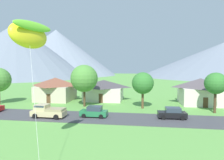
{
  "coord_description": "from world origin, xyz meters",
  "views": [
    {
      "loc": [
        1.79,
        -2.86,
        8.04
      ],
      "look_at": [
        -1.62,
        20.1,
        6.35
      ],
      "focal_mm": 31.65,
      "sensor_mm": 36.0,
      "label": 1
    }
  ],
  "objects_px": {
    "pickup_truck_sand_west_side": "(48,111)",
    "house_right_center": "(56,89)",
    "parked_car_black_east_end": "(172,113)",
    "house_leftmost": "(104,90)",
    "parked_car_green_mid_east": "(94,112)",
    "tree_near_left": "(216,84)",
    "kite_flyer_with_kite": "(30,35)",
    "house_rightmost": "(200,91)",
    "tree_right_of_center": "(143,83)",
    "tree_center": "(84,78)"
  },
  "relations": [
    {
      "from": "parked_car_black_east_end",
      "to": "kite_flyer_with_kite",
      "type": "relative_size",
      "value": 0.36
    },
    {
      "from": "house_rightmost",
      "to": "tree_right_of_center",
      "type": "distance_m",
      "value": 13.42
    },
    {
      "from": "house_leftmost",
      "to": "house_right_center",
      "type": "distance_m",
      "value": 11.16
    },
    {
      "from": "parked_car_black_east_end",
      "to": "house_right_center",
      "type": "bearing_deg",
      "value": 152.49
    },
    {
      "from": "parked_car_green_mid_east",
      "to": "parked_car_black_east_end",
      "type": "distance_m",
      "value": 11.93
    },
    {
      "from": "house_right_center",
      "to": "kite_flyer_with_kite",
      "type": "height_order",
      "value": "kite_flyer_with_kite"
    },
    {
      "from": "tree_right_of_center",
      "to": "parked_car_green_mid_east",
      "type": "xyz_separation_m",
      "value": [
        -7.52,
        -7.59,
        -3.9
      ]
    },
    {
      "from": "house_leftmost",
      "to": "tree_right_of_center",
      "type": "bearing_deg",
      "value": -40.75
    },
    {
      "from": "house_leftmost",
      "to": "house_rightmost",
      "type": "relative_size",
      "value": 1.08
    },
    {
      "from": "parked_car_black_east_end",
      "to": "pickup_truck_sand_west_side",
      "type": "relative_size",
      "value": 0.81
    },
    {
      "from": "house_right_center",
      "to": "tree_near_left",
      "type": "distance_m",
      "value": 33.06
    },
    {
      "from": "house_leftmost",
      "to": "house_rightmost",
      "type": "height_order",
      "value": "house_rightmost"
    },
    {
      "from": "tree_center",
      "to": "parked_car_black_east_end",
      "type": "xyz_separation_m",
      "value": [
        15.72,
        -6.87,
        -4.68
      ]
    },
    {
      "from": "pickup_truck_sand_west_side",
      "to": "house_right_center",
      "type": "bearing_deg",
      "value": 110.03
    },
    {
      "from": "tree_near_left",
      "to": "kite_flyer_with_kite",
      "type": "xyz_separation_m",
      "value": [
        -21.71,
        -19.9,
        5.53
      ]
    },
    {
      "from": "pickup_truck_sand_west_side",
      "to": "kite_flyer_with_kite",
      "type": "height_order",
      "value": "kite_flyer_with_kite"
    },
    {
      "from": "tree_right_of_center",
      "to": "parked_car_black_east_end",
      "type": "height_order",
      "value": "tree_right_of_center"
    },
    {
      "from": "parked_car_green_mid_east",
      "to": "house_right_center",
      "type": "bearing_deg",
      "value": 132.63
    },
    {
      "from": "house_rightmost",
      "to": "tree_right_of_center",
      "type": "height_order",
      "value": "tree_right_of_center"
    },
    {
      "from": "parked_car_black_east_end",
      "to": "house_rightmost",
      "type": "bearing_deg",
      "value": 59.32
    },
    {
      "from": "house_leftmost",
      "to": "house_rightmost",
      "type": "xyz_separation_m",
      "value": [
        20.81,
        -1.8,
        0.36
      ]
    },
    {
      "from": "house_right_center",
      "to": "kite_flyer_with_kite",
      "type": "relative_size",
      "value": 0.71
    },
    {
      "from": "house_right_center",
      "to": "parked_car_black_east_end",
      "type": "relative_size",
      "value": 1.97
    },
    {
      "from": "parked_car_green_mid_east",
      "to": "kite_flyer_with_kite",
      "type": "bearing_deg",
      "value": -98.21
    },
    {
      "from": "tree_center",
      "to": "parked_car_black_east_end",
      "type": "bearing_deg",
      "value": -23.61
    },
    {
      "from": "tree_near_left",
      "to": "parked_car_green_mid_east",
      "type": "bearing_deg",
      "value": -163.56
    },
    {
      "from": "tree_right_of_center",
      "to": "kite_flyer_with_kite",
      "type": "height_order",
      "value": "kite_flyer_with_kite"
    },
    {
      "from": "parked_car_green_mid_east",
      "to": "parked_car_black_east_end",
      "type": "xyz_separation_m",
      "value": [
        11.91,
        0.81,
        0.0
      ]
    },
    {
      "from": "house_right_center",
      "to": "parked_car_black_east_end",
      "type": "bearing_deg",
      "value": -27.51
    },
    {
      "from": "house_right_center",
      "to": "tree_right_of_center",
      "type": "relative_size",
      "value": 1.23
    },
    {
      "from": "house_leftmost",
      "to": "house_right_center",
      "type": "relative_size",
      "value": 1.1
    },
    {
      "from": "tree_right_of_center",
      "to": "pickup_truck_sand_west_side",
      "type": "distance_m",
      "value": 17.45
    },
    {
      "from": "house_right_center",
      "to": "tree_center",
      "type": "distance_m",
      "value": 10.73
    },
    {
      "from": "house_rightmost",
      "to": "pickup_truck_sand_west_side",
      "type": "relative_size",
      "value": 1.63
    },
    {
      "from": "kite_flyer_with_kite",
      "to": "tree_right_of_center",
      "type": "bearing_deg",
      "value": 66.22
    },
    {
      "from": "parked_car_green_mid_east",
      "to": "pickup_truck_sand_west_side",
      "type": "bearing_deg",
      "value": -169.01
    },
    {
      "from": "house_leftmost",
      "to": "parked_car_black_east_end",
      "type": "xyz_separation_m",
      "value": [
        13.3,
        -14.46,
        -1.59
      ]
    },
    {
      "from": "tree_near_left",
      "to": "parked_car_black_east_end",
      "type": "bearing_deg",
      "value": -147.24
    },
    {
      "from": "tree_center",
      "to": "pickup_truck_sand_west_side",
      "type": "height_order",
      "value": "tree_center"
    },
    {
      "from": "tree_near_left",
      "to": "pickup_truck_sand_west_side",
      "type": "bearing_deg",
      "value": -164.96
    },
    {
      "from": "house_right_center",
      "to": "parked_car_green_mid_east",
      "type": "xyz_separation_m",
      "value": [
        12.4,
        -13.47,
        -1.88
      ]
    },
    {
      "from": "parked_car_black_east_end",
      "to": "tree_center",
      "type": "bearing_deg",
      "value": 156.39
    },
    {
      "from": "parked_car_black_east_end",
      "to": "parked_car_green_mid_east",
      "type": "bearing_deg",
      "value": -176.12
    },
    {
      "from": "pickup_truck_sand_west_side",
      "to": "kite_flyer_with_kite",
      "type": "relative_size",
      "value": 0.44
    },
    {
      "from": "house_leftmost",
      "to": "parked_car_black_east_end",
      "type": "relative_size",
      "value": 2.17
    },
    {
      "from": "tree_center",
      "to": "parked_car_green_mid_east",
      "type": "distance_m",
      "value": 9.77
    },
    {
      "from": "house_leftmost",
      "to": "tree_right_of_center",
      "type": "xyz_separation_m",
      "value": [
        8.91,
        -7.68,
        2.31
      ]
    },
    {
      "from": "house_leftmost",
      "to": "parked_car_green_mid_east",
      "type": "distance_m",
      "value": 15.42
    },
    {
      "from": "house_leftmost",
      "to": "house_rightmost",
      "type": "bearing_deg",
      "value": -4.93
    },
    {
      "from": "house_rightmost",
      "to": "parked_car_green_mid_east",
      "type": "height_order",
      "value": "house_rightmost"
    }
  ]
}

